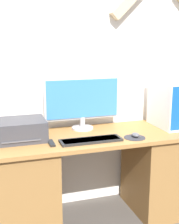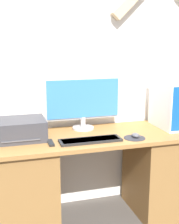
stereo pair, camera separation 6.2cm
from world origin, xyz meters
The scene contains 9 objects.
wall_back centered at (0.01, 0.65, 1.36)m, with size 6.40×0.13×2.70m.
desk centered at (0.00, 0.30, 0.38)m, with size 1.60×0.59×0.73m.
monitor centered at (-0.05, 0.49, 0.97)m, with size 0.63×0.18×0.43m.
keyboard centered at (-0.09, 0.15, 0.74)m, with size 0.46×0.14×0.02m.
mousepad centered at (0.25, 0.13, 0.73)m, with size 0.16×0.16×0.00m.
mouse centered at (0.26, 0.13, 0.75)m, with size 0.06×0.07×0.03m.
computer_tower centered at (0.66, 0.34, 0.93)m, with size 0.19×0.38×0.39m.
printer centered at (-0.58, 0.36, 0.81)m, with size 0.39×0.31×0.15m.
remote_control centered at (-0.38, 0.18, 0.74)m, with size 0.04×0.13×0.02m.
Camera 1 is at (-0.77, -1.91, 1.46)m, focal length 50.00 mm.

